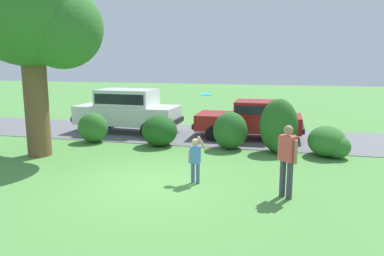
# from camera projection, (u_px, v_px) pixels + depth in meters

# --- Properties ---
(ground_plane) EXTENTS (80.00, 80.00, 0.00)m
(ground_plane) POSITION_uv_depth(u_px,v_px,m) (148.00, 184.00, 9.82)
(ground_plane) COLOR #518E42
(driveway_strip) EXTENTS (28.00, 4.40, 0.02)m
(driveway_strip) POSITION_uv_depth(u_px,v_px,m) (203.00, 135.00, 16.13)
(driveway_strip) COLOR slate
(driveway_strip) RESTS_ON ground
(oak_tree_large) EXTENTS (4.45, 4.07, 6.44)m
(oak_tree_large) POSITION_uv_depth(u_px,v_px,m) (37.00, 19.00, 12.05)
(oak_tree_large) COLOR brown
(oak_tree_large) RESTS_ON ground
(shrub_near_tree) EXTENTS (1.21, 0.98, 1.16)m
(shrub_near_tree) POSITION_uv_depth(u_px,v_px,m) (93.00, 128.00, 14.72)
(shrub_near_tree) COLOR #33702B
(shrub_near_tree) RESTS_ON ground
(shrub_centre_left) EXTENTS (1.34, 1.31, 1.16)m
(shrub_centre_left) POSITION_uv_depth(u_px,v_px,m) (159.00, 131.00, 14.09)
(shrub_centre_left) COLOR #1E511C
(shrub_centre_left) RESTS_ON ground
(shrub_centre) EXTENTS (1.24, 1.16, 1.36)m
(shrub_centre) POSITION_uv_depth(u_px,v_px,m) (230.00, 131.00, 13.59)
(shrub_centre) COLOR #286023
(shrub_centre) RESTS_ON ground
(shrub_centre_right) EXTENTS (1.33, 1.24, 1.89)m
(shrub_centre_right) POSITION_uv_depth(u_px,v_px,m) (280.00, 130.00, 13.01)
(shrub_centre_right) COLOR #286023
(shrub_centre_right) RESTS_ON ground
(shrub_far_end) EXTENTS (1.37, 1.35, 1.03)m
(shrub_far_end) POSITION_uv_depth(u_px,v_px,m) (329.00, 143.00, 12.54)
(shrub_far_end) COLOR #33702B
(shrub_far_end) RESTS_ON ground
(parked_sedan) EXTENTS (4.42, 2.13, 1.56)m
(parked_sedan) POSITION_uv_depth(u_px,v_px,m) (251.00, 118.00, 15.38)
(parked_sedan) COLOR maroon
(parked_sedan) RESTS_ON ground
(parked_suv) EXTENTS (4.76, 2.23, 1.92)m
(parked_suv) POSITION_uv_depth(u_px,v_px,m) (127.00, 108.00, 16.63)
(parked_suv) COLOR white
(parked_suv) RESTS_ON ground
(child_thrower) EXTENTS (0.46, 0.25, 1.29)m
(child_thrower) POSITION_uv_depth(u_px,v_px,m) (195.00, 157.00, 9.79)
(child_thrower) COLOR #4C608C
(child_thrower) RESTS_ON ground
(frisbee) EXTENTS (0.29, 0.28, 0.10)m
(frisbee) POSITION_uv_depth(u_px,v_px,m) (206.00, 94.00, 10.30)
(frisbee) COLOR #1EB7B2
(adult_onlooker) EXTENTS (0.44, 0.39, 1.74)m
(adult_onlooker) POSITION_uv_depth(u_px,v_px,m) (287.00, 157.00, 8.70)
(adult_onlooker) COLOR #3F3F4C
(adult_onlooker) RESTS_ON ground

